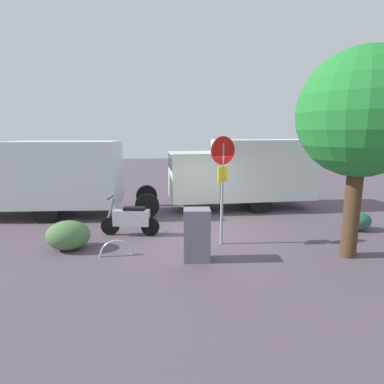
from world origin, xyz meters
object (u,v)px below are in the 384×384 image
Objects in this scene: bike_rack_hoop at (116,255)px; street_tree at (361,115)px; box_truck_far at (38,175)px; utility_cabinet at (197,235)px; box_truck_near at (240,171)px; stop_sign at (222,174)px; motorcycle at (131,219)px.

street_tree is at bearing 173.24° from bike_rack_hoop.
utility_cabinet is at bearing 141.19° from box_truck_far.
box_truck_far is 5.74× the size of utility_cabinet.
utility_cabinet is at bearing 62.59° from box_truck_near.
stop_sign is 3.56× the size of bike_rack_hoop.
box_truck_far is at bearing -27.68° from motorcycle.
street_tree is 6.93m from bike_rack_hoop.
street_tree reaches higher than utility_cabinet.
box_truck_far is 2.47× the size of stop_sign.
utility_cabinet is (3.89, -0.19, -2.88)m from street_tree.
box_truck_far is 4.15× the size of motorcycle.
box_truck_far is 4.64m from motorcycle.
utility_cabinet is (-1.75, 2.12, 0.13)m from motorcycle.
box_truck_near is 5.39m from motorcycle.
utility_cabinet is (-5.34, 4.86, -0.92)m from box_truck_far.
box_truck_near is 8.59× the size of bike_rack_hoop.
box_truck_far is 10.71m from street_tree.
stop_sign reaches higher than bike_rack_hoop.
bike_rack_hoop is (0.27, 1.60, -0.52)m from motorcycle.
stop_sign is 0.60× the size of street_tree.
box_truck_near is at bearing -115.32° from utility_cabinet.
motorcycle is 1.38× the size of utility_cabinet.
street_tree reaches higher than motorcycle.
motorcycle is 0.35× the size of street_tree.
utility_cabinet is 2.19m from bike_rack_hoop.
stop_sign is at bearing -128.76° from utility_cabinet.
stop_sign is 1.92m from utility_cabinet.
box_truck_far is at bearing -42.29° from utility_cabinet.
motorcycle is 3.18m from stop_sign.
utility_cabinet is 1.53× the size of bike_rack_hoop.
box_truck_far is 8.79× the size of bike_rack_hoop.
bike_rack_hoop is at bearing -14.27° from utility_cabinet.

